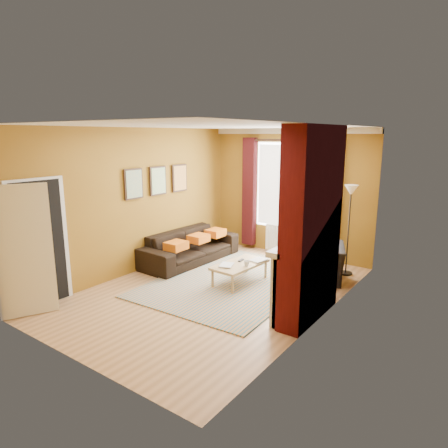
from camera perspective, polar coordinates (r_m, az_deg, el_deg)
The scene contains 12 objects.
ground at distance 7.07m, azimuth -1.20°, elevation -9.50°, with size 5.50×5.50×0.00m, color #986D45.
room_walls at distance 6.56m, azimuth 4.64°, elevation 1.32°, with size 3.82×5.54×2.83m.
striped_rug at distance 7.50m, azimuth 1.28°, elevation -8.07°, with size 2.65×3.57×0.02m.
sofa at distance 8.54m, azimuth -4.85°, elevation -3.23°, with size 2.29×0.90×0.67m, color black.
armchair at distance 7.63m, azimuth 12.69°, elevation -5.37°, with size 1.06×0.93×0.69m, color black.
coffee_table at distance 7.32m, azimuth 2.31°, elevation -5.93°, with size 0.64×1.16×0.38m.
wicker_stool at distance 8.60m, azimuth 12.92°, elevation -4.18°, with size 0.45×0.45×0.44m.
floor_lamp at distance 7.89m, azimuth 17.60°, elevation 2.68°, with size 0.27×0.27×1.75m.
book_a at distance 7.18m, azimuth -0.51°, elevation -5.83°, with size 0.22×0.30×0.03m, color #999999.
book_b at distance 7.54m, azimuth 4.28°, elevation -4.96°, with size 0.23×0.31×0.02m, color #999999.
mug at distance 7.15m, azimuth 3.24°, elevation -5.63°, with size 0.11×0.11×0.10m, color #999999.
tv_remote at distance 7.44m, azimuth 2.44°, elevation -5.20°, with size 0.07×0.17×0.02m.
Camera 1 is at (3.94, -5.23, 2.67)m, focal length 32.00 mm.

